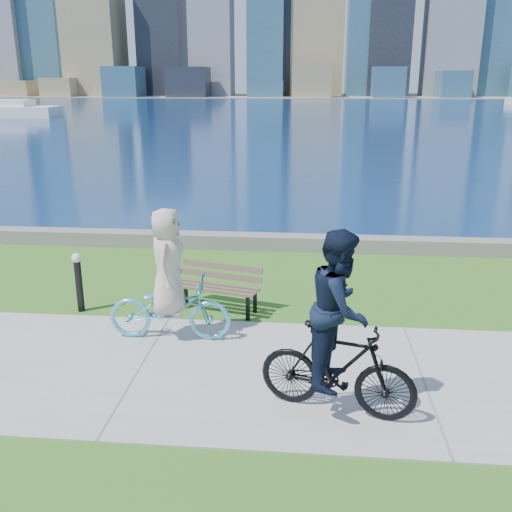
{
  "coord_description": "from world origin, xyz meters",
  "views": [
    {
      "loc": [
        -1.65,
        -7.16,
        4.0
      ],
      "look_at": [
        -2.51,
        2.07,
        1.1
      ],
      "focal_mm": 40.0,
      "sensor_mm": 36.0,
      "label": 1
    }
  ],
  "objects_px": {
    "park_bench": "(217,284)",
    "bollard_lamp": "(79,278)",
    "cyclist_woman": "(169,292)",
    "cyclist_man": "(339,339)"
  },
  "relations": [
    {
      "from": "bollard_lamp",
      "to": "cyclist_woman",
      "type": "distance_m",
      "value": 2.12
    },
    {
      "from": "park_bench",
      "to": "bollard_lamp",
      "type": "height_order",
      "value": "bollard_lamp"
    },
    {
      "from": "bollard_lamp",
      "to": "cyclist_woman",
      "type": "bearing_deg",
      "value": -27.55
    },
    {
      "from": "park_bench",
      "to": "bollard_lamp",
      "type": "distance_m",
      "value": 2.45
    },
    {
      "from": "bollard_lamp",
      "to": "cyclist_woman",
      "type": "xyz_separation_m",
      "value": [
        1.87,
        -0.98,
        0.19
      ]
    },
    {
      "from": "cyclist_woman",
      "to": "cyclist_man",
      "type": "height_order",
      "value": "cyclist_man"
    },
    {
      "from": "park_bench",
      "to": "cyclist_woman",
      "type": "height_order",
      "value": "cyclist_woman"
    },
    {
      "from": "park_bench",
      "to": "bollard_lamp",
      "type": "xyz_separation_m",
      "value": [
        -2.43,
        -0.3,
        0.12
      ]
    },
    {
      "from": "bollard_lamp",
      "to": "cyclist_woman",
      "type": "height_order",
      "value": "cyclist_woman"
    },
    {
      "from": "bollard_lamp",
      "to": "cyclist_man",
      "type": "height_order",
      "value": "cyclist_man"
    }
  ]
}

